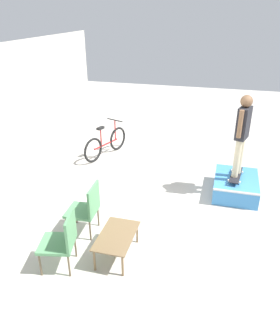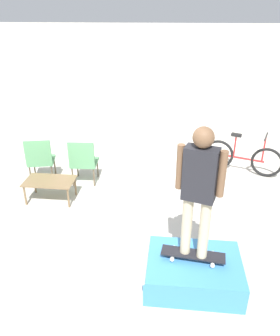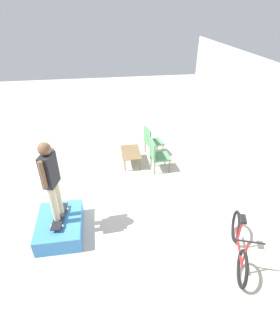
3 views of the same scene
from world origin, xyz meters
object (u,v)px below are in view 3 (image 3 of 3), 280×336
(patio_chair_left, at_px, (151,140))
(patio_chair_right, at_px, (157,154))
(coffee_table, at_px, (131,153))
(person_skater, at_px, (50,176))
(skate_ramp_box, at_px, (60,226))
(skateboard_on_ramp, at_px, (59,216))
(bicycle, at_px, (239,245))

(patio_chair_left, xyz_separation_m, patio_chair_right, (0.91, -0.00, 0.00))
(coffee_table, bearing_deg, patio_chair_left, 121.75)
(person_skater, xyz_separation_m, coffee_table, (-2.59, 1.84, -1.11))
(skate_ramp_box, relative_size, person_skater, 0.74)
(coffee_table, bearing_deg, skate_ramp_box, -35.54)
(skate_ramp_box, xyz_separation_m, patio_chair_right, (-2.14, 2.58, 0.35))
(skateboard_on_ramp, distance_m, person_skater, 1.03)
(skate_ramp_box, height_order, patio_chair_left, patio_chair_left)
(skateboard_on_ramp, distance_m, patio_chair_right, 3.32)
(patio_chair_right, bearing_deg, skate_ramp_box, 126.64)
(skateboard_on_ramp, relative_size, person_skater, 0.49)
(patio_chair_left, bearing_deg, skateboard_on_ramp, 127.37)
(patio_chair_right, xyz_separation_m, bicycle, (3.35, 0.89, -0.18))
(patio_chair_left, bearing_deg, skate_ramp_box, 127.21)
(bicycle, bearing_deg, person_skater, -89.70)
(patio_chair_left, bearing_deg, person_skater, 127.37)
(person_skater, height_order, bicycle, person_skater)
(person_skater, relative_size, coffee_table, 1.86)
(coffee_table, height_order, patio_chair_right, patio_chair_right)
(patio_chair_left, height_order, patio_chair_right, same)
(patio_chair_right, distance_m, bicycle, 3.47)
(patio_chair_left, bearing_deg, bicycle, 179.23)
(skate_ramp_box, bearing_deg, patio_chair_right, 129.68)
(skateboard_on_ramp, xyz_separation_m, person_skater, (-0.00, 0.00, 1.03))
(person_skater, height_order, patio_chair_left, person_skater)
(skate_ramp_box, xyz_separation_m, coffee_table, (-2.61, 1.86, 0.18))
(person_skater, xyz_separation_m, patio_chair_right, (-2.12, 2.55, -0.95))
(person_skater, distance_m, patio_chair_right, 3.45)
(skateboard_on_ramp, bearing_deg, person_skater, 141.60)
(skate_ramp_box, xyz_separation_m, skateboard_on_ramp, (-0.01, 0.03, 0.27))
(skate_ramp_box, xyz_separation_m, bicycle, (1.21, 3.47, 0.17))
(patio_chair_left, bearing_deg, patio_chair_right, 167.28)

